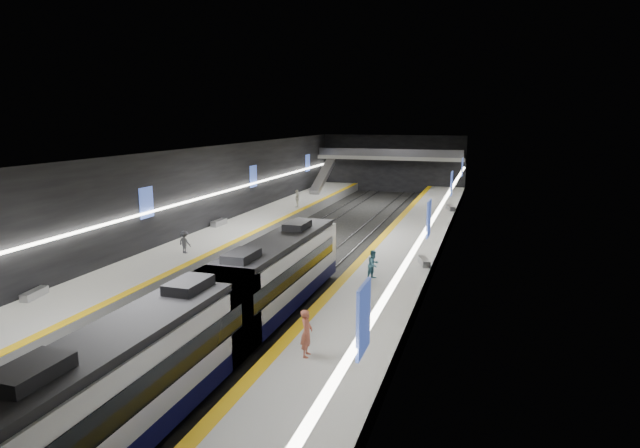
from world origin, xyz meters
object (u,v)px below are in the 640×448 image
(train, at_px, (219,313))
(bench_left_far, at_px, (219,223))
(passenger_left_b, at_px, (185,242))
(bench_right_far, at_px, (450,208))
(passenger_right_a, at_px, (307,334))
(bench_left_near, at_px, (34,294))
(bench_right_near, at_px, (424,262))
(escalator, at_px, (323,176))
(passenger_right_b, at_px, (373,265))
(passenger_left_a, at_px, (297,199))

(train, height_order, bench_left_far, train)
(train, xyz_separation_m, passenger_left_b, (-9.48, 12.52, -0.39))
(bench_right_far, bearing_deg, passenger_right_a, -112.12)
(bench_left_near, xyz_separation_m, bench_right_near, (19.00, 12.90, 0.00))
(train, height_order, bench_right_near, train)
(bench_left_near, distance_m, bench_right_far, 39.69)
(train, height_order, passenger_right_a, train)
(passenger_right_a, bearing_deg, escalator, 10.28)
(train, relative_size, passenger_right_b, 15.55)
(bench_left_far, bearing_deg, passenger_right_b, -34.56)
(bench_right_far, distance_m, passenger_left_a, 16.04)
(bench_left_near, distance_m, passenger_right_a, 16.35)
(bench_right_near, bearing_deg, train, -133.88)
(bench_left_far, bearing_deg, bench_right_far, 37.71)
(train, distance_m, passenger_left_a, 34.39)
(bench_left_far, xyz_separation_m, passenger_right_a, (16.13, -22.55, 0.73))
(bench_left_far, bearing_deg, escalator, 85.65)
(escalator, xyz_separation_m, passenger_right_b, (14.49, -35.86, -1.03))
(train, xyz_separation_m, bench_right_near, (7.00, 14.64, -0.98))
(bench_right_near, relative_size, passenger_right_b, 1.01)
(passenger_right_a, bearing_deg, passenger_right_b, -8.16)
(escalator, relative_size, bench_left_near, 4.56)
(escalator, distance_m, passenger_left_b, 33.97)
(bench_right_far, xyz_separation_m, passenger_right_a, (-2.83, -37.09, 0.74))
(bench_right_near, bearing_deg, passenger_right_a, -118.89)
(bench_left_near, height_order, passenger_left_a, passenger_left_a)
(escalator, relative_size, bench_right_near, 4.54)
(bench_left_far, distance_m, passenger_right_b, 20.04)
(passenger_right_b, bearing_deg, bench_left_near, 144.82)
(bench_right_far, relative_size, passenger_right_a, 1.02)
(bench_left_near, height_order, bench_right_near, bench_right_near)
(bench_left_far, height_order, passenger_right_b, passenger_right_b)
(bench_right_far, height_order, passenger_left_b, passenger_left_b)
(passenger_left_b, bearing_deg, passenger_right_a, 152.11)
(bench_right_near, xyz_separation_m, passenger_left_a, (-15.68, 18.64, 0.72))
(escalator, height_order, passenger_left_b, escalator)
(train, xyz_separation_m, passenger_right_a, (4.17, -0.51, -0.22))
(bench_left_far, relative_size, passenger_right_b, 1.18)
(escalator, distance_m, bench_left_near, 44.80)
(escalator, height_order, passenger_right_a, escalator)
(passenger_right_b, bearing_deg, escalator, 48.55)
(escalator, height_order, passenger_left_a, escalator)
(passenger_right_a, bearing_deg, bench_left_near, 75.57)
(passenger_left_a, xyz_separation_m, passenger_left_b, (-0.80, -20.76, -0.13))
(passenger_right_a, relative_size, passenger_right_b, 1.12)
(passenger_right_b, bearing_deg, bench_right_near, -5.36)
(bench_left_near, relative_size, passenger_left_b, 1.09)
(train, xyz_separation_m, bench_left_near, (-12.00, 1.74, -0.98))
(bench_left_far, bearing_deg, passenger_left_b, -75.19)
(escalator, bearing_deg, passenger_right_a, -73.21)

